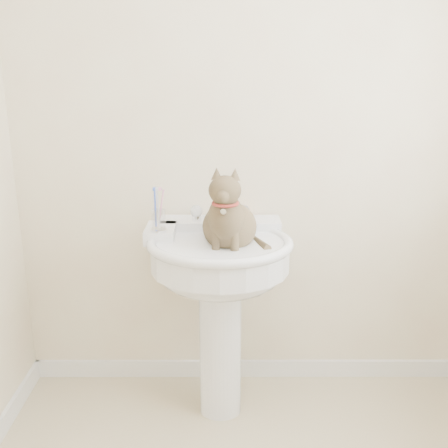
{
  "coord_description": "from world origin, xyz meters",
  "views": [
    {
      "loc": [
        -0.12,
        -1.3,
        1.55
      ],
      "look_at": [
        -0.12,
        0.8,
        0.92
      ],
      "focal_mm": 42.0,
      "sensor_mm": 36.0,
      "label": 1
    }
  ],
  "objects": [
    {
      "name": "pedestal_sink",
      "position": [
        -0.14,
        0.81,
        0.69
      ],
      "size": [
        0.64,
        0.63,
        0.88
      ],
      "color": "white",
      "rests_on": "floor"
    },
    {
      "name": "faucet",
      "position": [
        -0.14,
        0.96,
        0.92
      ],
      "size": [
        0.28,
        0.12,
        0.14
      ],
      "color": "silver",
      "rests_on": "pedestal_sink"
    },
    {
      "name": "wall_back",
      "position": [
        0.0,
        1.1,
        1.25
      ],
      "size": [
        2.2,
        0.0,
        2.5
      ],
      "primitive_type": null,
      "color": "beige",
      "rests_on": "ground"
    },
    {
      "name": "cat",
      "position": [
        -0.1,
        0.78,
        0.94
      ],
      "size": [
        0.25,
        0.32,
        0.46
      ],
      "rotation": [
        0.0,
        0.0,
        -0.16
      ],
      "color": "brown",
      "rests_on": "pedestal_sink"
    },
    {
      "name": "toothbrush_cup",
      "position": [
        -0.4,
        0.83,
        0.93
      ],
      "size": [
        0.07,
        0.07,
        0.18
      ],
      "rotation": [
        0.0,
        0.0,
        0.12
      ],
      "color": "silver",
      "rests_on": "pedestal_sink"
    },
    {
      "name": "baseboard_back",
      "position": [
        0.0,
        1.09,
        0.04
      ],
      "size": [
        2.2,
        0.02,
        0.09
      ],
      "primitive_type": "cube",
      "color": "white",
      "rests_on": "floor"
    },
    {
      "name": "soap_bar",
      "position": [
        -0.05,
        1.06,
        0.89
      ],
      "size": [
        0.1,
        0.08,
        0.03
      ],
      "primitive_type": "cube",
      "rotation": [
        0.0,
        0.0,
        0.33
      ],
      "color": "orange",
      "rests_on": "pedestal_sink"
    }
  ]
}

